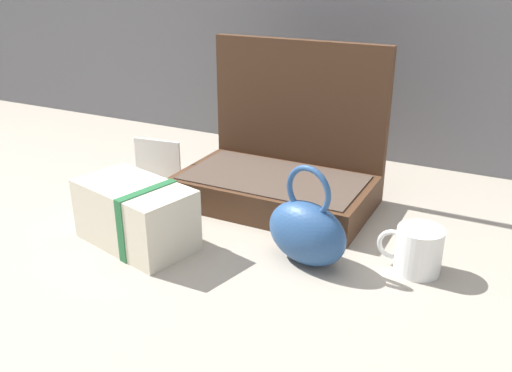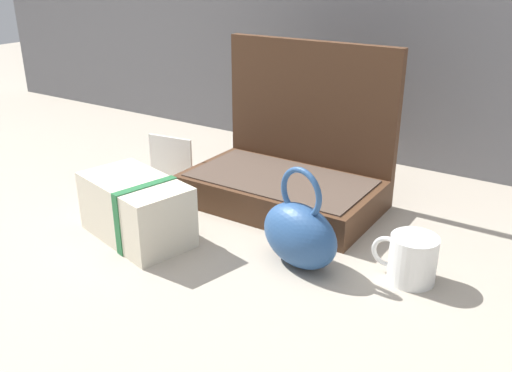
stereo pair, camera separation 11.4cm
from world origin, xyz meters
The scene contains 6 objects.
ground_plane centered at (0.00, 0.00, 0.00)m, with size 6.00×6.00×0.00m, color #9E9384.
open_suitcase centered at (-0.04, 0.16, 0.09)m, with size 0.44×0.27×0.37m.
teal_pouch_handbag centered at (0.12, -0.09, 0.07)m, with size 0.19×0.13×0.20m.
cream_toiletry_bag centered at (-0.21, -0.18, 0.06)m, with size 0.27×0.19×0.13m.
coffee_mug centered at (0.32, -0.03, 0.04)m, with size 0.12×0.09×0.09m.
info_card_left centered at (-0.36, 0.10, 0.06)m, with size 0.13×0.01×0.12m, color white.
Camera 2 is at (0.56, -0.90, 0.54)m, focal length 38.54 mm.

